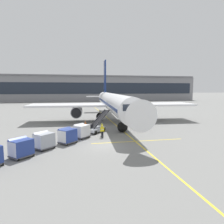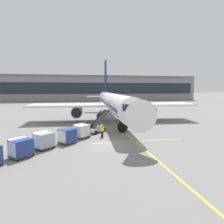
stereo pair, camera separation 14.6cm
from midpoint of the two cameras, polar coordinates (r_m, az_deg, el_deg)
ground_plane at (r=23.30m, az=-2.05°, el=-9.83°), size 600.00×600.00×0.00m
parked_airplane at (r=40.65m, az=0.47°, el=2.75°), size 34.06×43.29×14.83m
belt_loader at (r=30.33m, az=-4.35°, el=-4.20°), size 4.33×4.73×3.29m
baggage_cart_lead at (r=27.06m, az=-8.79°, el=-5.39°), size 2.55×2.55×1.91m
baggage_cart_second at (r=24.72m, az=-12.78°, el=-6.63°), size 2.55×2.55×1.91m
baggage_cart_third at (r=23.20m, az=-19.15°, el=-7.72°), size 2.55×2.55×1.91m
baggage_cart_fourth at (r=21.27m, az=-24.92°, el=-9.29°), size 2.55×2.55×1.91m
ground_crew_by_loader at (r=27.32m, az=-8.49°, el=-5.27°), size 0.30×0.56×1.74m
ground_crew_by_carts at (r=28.00m, az=-2.84°, el=-4.91°), size 0.35×0.55×1.74m
ground_crew_marshaller at (r=26.98m, az=-2.73°, el=-5.35°), size 0.56×0.32×1.74m
safety_cone_engine_keepout at (r=37.58m, az=-7.61°, el=-2.99°), size 0.62×0.62×0.70m
apron_guidance_line_lead_in at (r=40.23m, az=0.06°, el=-2.77°), size 0.20×110.00×0.01m
apron_guidance_line_stop_bar at (r=25.50m, az=7.77°, el=-8.42°), size 12.00×0.20×0.01m
terminal_building at (r=117.08m, az=-12.07°, el=6.75°), size 145.50×22.39×14.10m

